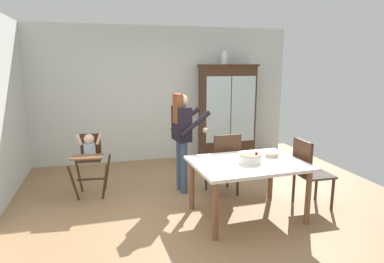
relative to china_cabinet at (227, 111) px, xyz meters
name	(u,v)px	position (x,y,z in m)	size (l,w,h in m)	color
ground_plane	(200,209)	(-1.29, -2.37, -0.98)	(6.24, 6.24, 0.00)	#93704C
wall_back	(164,94)	(-1.29, 0.26, 0.37)	(5.32, 0.06, 2.70)	silver
china_cabinet	(227,111)	(0.00, 0.00, 0.00)	(1.19, 0.48, 1.95)	#422819
ceramic_vase	(224,58)	(-0.08, 0.00, 1.09)	(0.13, 0.13, 0.27)	white
high_chair_with_toddler	(90,153)	(-2.74, -1.45, -0.33)	(0.63, 0.73, 0.95)	#422819
adult_person	(182,131)	(-1.37, -1.65, -0.01)	(0.55, 0.54, 1.53)	#3D4C6B
dining_table	(248,169)	(-0.76, -2.72, -0.33)	(1.45, 1.11, 0.74)	silver
birthday_cake	(250,158)	(-0.74, -2.76, -0.19)	(0.28, 0.28, 0.19)	white
serving_bowl	(272,154)	(-0.35, -2.57, -0.21)	(0.18, 0.18, 0.06)	#C6AD93
dining_chair_far_side	(225,160)	(-0.80, -1.98, -0.43)	(0.46, 0.46, 0.96)	#422819
dining_chair_right_end	(308,169)	(0.16, -2.67, -0.43)	(0.45, 0.45, 0.96)	#422819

